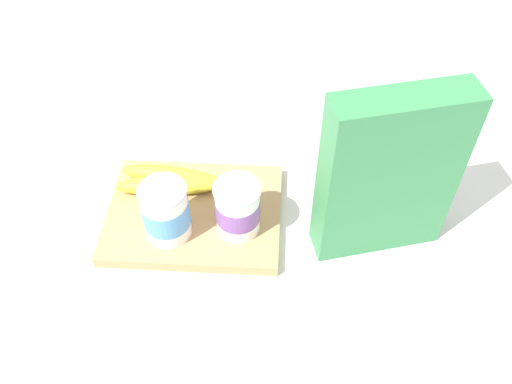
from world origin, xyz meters
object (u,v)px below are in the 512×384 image
(banana_bunch, at_px, (172,181))
(cutting_board, at_px, (194,214))
(cereal_box, at_px, (388,176))
(yogurt_cup_front, at_px, (238,208))
(yogurt_cup_back, at_px, (166,212))

(banana_bunch, bearing_deg, cutting_board, 132.12)
(cereal_box, distance_m, banana_bunch, 0.36)
(yogurt_cup_front, distance_m, banana_bunch, 0.15)
(cereal_box, height_order, yogurt_cup_front, cereal_box)
(cutting_board, relative_size, cereal_box, 0.99)
(yogurt_cup_front, relative_size, banana_bunch, 0.49)
(yogurt_cup_back, bearing_deg, yogurt_cup_front, -172.09)
(cutting_board, relative_size, yogurt_cup_back, 2.90)
(yogurt_cup_front, height_order, yogurt_cup_back, yogurt_cup_back)
(cereal_box, height_order, banana_bunch, cereal_box)
(cereal_box, distance_m, yogurt_cup_front, 0.23)
(yogurt_cup_front, xyz_separation_m, banana_bunch, (0.12, -0.08, -0.03))
(cutting_board, height_order, yogurt_cup_front, yogurt_cup_front)
(yogurt_cup_back, height_order, banana_bunch, yogurt_cup_back)
(yogurt_cup_front, height_order, banana_bunch, yogurt_cup_front)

